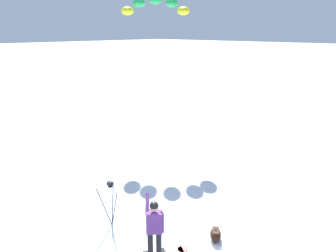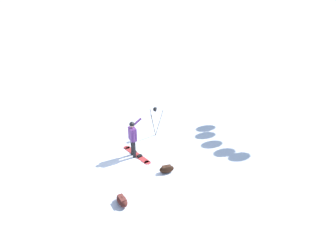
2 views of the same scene
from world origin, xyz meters
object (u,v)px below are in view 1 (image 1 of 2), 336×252
snowboarder (154,225)px  traction_kite (155,5)px  gear_bag_large (216,234)px  camera_tripod (110,195)px

snowboarder → traction_kite: traction_kite is taller
traction_kite → snowboarder: bearing=45.0°
traction_kite → gear_bag_large: traction_kite is taller
gear_bag_large → camera_tripod: 3.25m
traction_kite → camera_tripod: 11.09m
camera_tripod → snowboarder: bearing=85.1°
gear_bag_large → camera_tripod: (1.58, -2.70, 0.86)m
snowboarder → traction_kite: (-7.68, -7.68, 5.92)m
camera_tripod → gear_bag_large: bearing=120.3°
traction_kite → camera_tripod: (7.51, 5.64, -5.89)m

